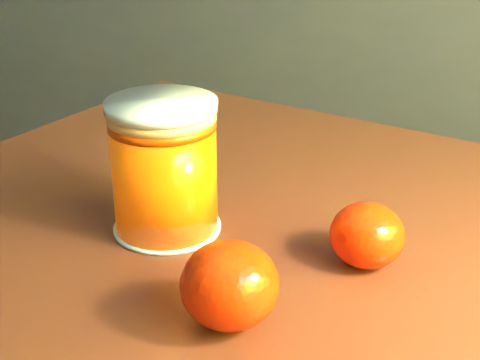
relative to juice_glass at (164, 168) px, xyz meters
The scene contains 4 objects.
kitchen_counter 1.52m from the juice_glass, 118.01° to the left, with size 3.15×0.60×0.90m, color #505055.
juice_glass is the anchor object (origin of this frame).
orange_front 0.14m from the juice_glass, 38.47° to the right, with size 0.07×0.07×0.06m, color #FC2A05.
orange_back 0.17m from the juice_glass, ahead, with size 0.06×0.06×0.05m, color #FC2A05.
Camera 1 is at (0.99, -0.28, 0.98)m, focal length 50.00 mm.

